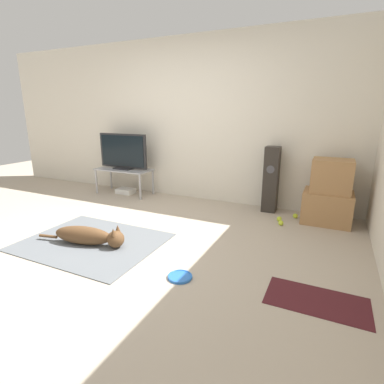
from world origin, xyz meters
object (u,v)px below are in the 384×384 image
frisbee (180,277)px  tennis_ball_by_boxes (295,216)px  cardboard_box_upper (332,176)px  tennis_ball_near_speaker (281,223)px  tennis_ball_loose_on_carpet (279,219)px  cardboard_box_lower (327,207)px  tv (123,152)px  tv_stand (124,172)px  game_console (126,191)px  dog (90,236)px  floor_speaker (271,180)px

frisbee → tennis_ball_by_boxes: bearing=70.2°
cardboard_box_upper → tennis_ball_near_speaker: size_ratio=7.30×
cardboard_box_upper → tennis_ball_loose_on_carpet: 0.85m
cardboard_box_upper → tennis_ball_near_speaker: cardboard_box_upper is taller
frisbee → tennis_ball_loose_on_carpet: tennis_ball_loose_on_carpet is taller
frisbee → tennis_ball_by_boxes: 2.16m
tennis_ball_near_speaker → tennis_ball_loose_on_carpet: size_ratio=1.00×
cardboard_box_lower → tv: size_ratio=0.64×
tv_stand → tennis_ball_by_boxes: size_ratio=15.05×
cardboard_box_lower → tennis_ball_loose_on_carpet: (-0.56, -0.24, -0.18)m
cardboard_box_lower → tv: tv is taller
cardboard_box_lower → tv_stand: tv_stand is taller
cardboard_box_lower → game_console: bearing=179.5°
dog → game_console: 2.15m
frisbee → tennis_ball_loose_on_carpet: size_ratio=3.34×
floor_speaker → frisbee: bearing=-98.8°
dog → tv_stand: (-0.98, 1.89, 0.28)m
tv_stand → tennis_ball_loose_on_carpet: 2.76m
cardboard_box_upper → floor_speaker: bearing=168.2°
frisbee → tv_stand: (-2.18, 2.06, 0.38)m
cardboard_box_lower → tennis_ball_near_speaker: cardboard_box_lower is taller
floor_speaker → dog: bearing=-127.1°
dog → frisbee: 1.21m
frisbee → cardboard_box_upper: bearing=61.1°
tennis_ball_by_boxes → tv: bearing=179.4°
cardboard_box_lower → tennis_ball_near_speaker: size_ratio=9.09×
cardboard_box_lower → floor_speaker: (-0.77, 0.14, 0.27)m
floor_speaker → cardboard_box_upper: bearing=-11.8°
tv → tennis_ball_by_boxes: (2.91, -0.03, -0.71)m
frisbee → tv: (-2.18, 2.06, 0.73)m
frisbee → cardboard_box_lower: cardboard_box_lower is taller
frisbee → cardboard_box_lower: size_ratio=0.37×
cardboard_box_upper → tennis_ball_near_speaker: bearing=-145.6°
frisbee → game_console: game_console is taller
dog → tv_stand: size_ratio=1.03×
tv_stand → tennis_ball_by_boxes: tv_stand is taller
cardboard_box_lower → game_console: (-3.29, 0.03, -0.17)m
tennis_ball_near_speaker → tennis_ball_loose_on_carpet: same height
dog → game_console: (-0.99, 1.91, -0.07)m
frisbee → cardboard_box_upper: (1.12, 2.03, 0.62)m
floor_speaker → game_console: (-2.52, -0.11, -0.43)m
tv_stand → game_console: (-0.00, 0.02, -0.35)m
cardboard_box_upper → tennis_ball_by_boxes: cardboard_box_upper is taller
cardboard_box_lower → tv_stand: (-3.29, 0.01, 0.18)m
frisbee → tennis_ball_near_speaker: size_ratio=3.34×
tennis_ball_near_speaker → tv: bearing=172.0°
frisbee → game_console: size_ratio=0.72×
floor_speaker → tv_stand: size_ratio=0.95×
frisbee → tv: 3.09m
tennis_ball_by_boxes → tennis_ball_near_speaker: 0.39m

